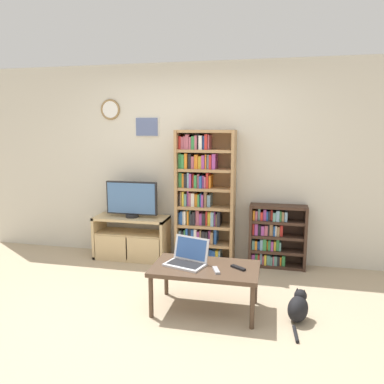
# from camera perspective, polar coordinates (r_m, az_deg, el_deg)

# --- Properties ---
(ground_plane) EXTENTS (18.00, 18.00, 0.00)m
(ground_plane) POSITION_cam_1_polar(r_m,az_deg,el_deg) (3.73, -6.33, -18.55)
(ground_plane) COLOR tan
(wall_back) EXTENTS (6.19, 0.09, 2.60)m
(wall_back) POSITION_cam_1_polar(r_m,az_deg,el_deg) (5.02, -0.08, 4.49)
(wall_back) COLOR beige
(wall_back) RESTS_ON ground_plane
(tv_stand) EXTENTS (0.99, 0.41, 0.58)m
(tv_stand) POSITION_cam_1_polar(r_m,az_deg,el_deg) (5.19, -9.23, -6.87)
(tv_stand) COLOR tan
(tv_stand) RESTS_ON ground_plane
(television) EXTENTS (0.70, 0.18, 0.48)m
(television) POSITION_cam_1_polar(r_m,az_deg,el_deg) (5.05, -9.18, -1.10)
(television) COLOR black
(television) RESTS_ON tv_stand
(bookshelf_tall) EXTENTS (0.76, 0.31, 1.74)m
(bookshelf_tall) POSITION_cam_1_polar(r_m,az_deg,el_deg) (4.87, 1.53, -1.25)
(bookshelf_tall) COLOR tan
(bookshelf_tall) RESTS_ON ground_plane
(bookshelf_short) EXTENTS (0.71, 0.24, 0.81)m
(bookshelf_short) POSITION_cam_1_polar(r_m,az_deg,el_deg) (4.92, 12.34, -6.58)
(bookshelf_short) COLOR #3D281E
(bookshelf_short) RESTS_ON ground_plane
(coffee_table) EXTENTS (1.02, 0.59, 0.45)m
(coffee_table) POSITION_cam_1_polar(r_m,az_deg,el_deg) (3.70, 2.05, -11.94)
(coffee_table) COLOR #4C3828
(coffee_table) RESTS_ON ground_plane
(laptop) EXTENTS (0.44, 0.38, 0.26)m
(laptop) POSITION_cam_1_polar(r_m,az_deg,el_deg) (3.72, -0.68, -10.01)
(laptop) COLOR silver
(laptop) RESTS_ON coffee_table
(remote_near_laptop) EXTENTS (0.10, 0.17, 0.02)m
(remote_near_laptop) POSITION_cam_1_polar(r_m,az_deg,el_deg) (3.57, 3.71, -11.81)
(remote_near_laptop) COLOR #99999E
(remote_near_laptop) RESTS_ON coffee_table
(remote_far_from_laptop) EXTENTS (0.16, 0.13, 0.02)m
(remote_far_from_laptop) POSITION_cam_1_polar(r_m,az_deg,el_deg) (3.65, 7.05, -11.38)
(remote_far_from_laptop) COLOR black
(remote_far_from_laptop) RESTS_ON coffee_table
(cat) EXTENTS (0.25, 0.54, 0.29)m
(cat) POSITION_cam_1_polar(r_m,az_deg,el_deg) (3.75, 15.89, -16.56)
(cat) COLOR black
(cat) RESTS_ON ground_plane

